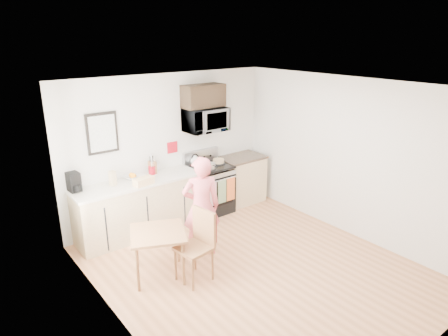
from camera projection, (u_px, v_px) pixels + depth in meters
floor at (254, 268)px, 5.78m from camera, size 4.60×4.60×0.00m
back_wall at (169, 148)px, 7.08m from camera, size 4.00×0.04×2.60m
front_wall at (427, 256)px, 3.64m from camera, size 4.00×0.04×2.60m
left_wall at (116, 226)px, 4.20m from camera, size 0.04×4.60×2.60m
right_wall at (347, 157)px, 6.53m from camera, size 0.04×4.60×2.60m
ceiling at (260, 87)px, 4.95m from camera, size 4.00×4.60×0.04m
window at (90, 182)px, 4.74m from camera, size 0.06×1.40×1.50m
cabinet_left at (139, 208)px, 6.67m from camera, size 2.10×0.60×0.90m
countertop_left at (137, 182)px, 6.51m from camera, size 2.14×0.64×0.04m
cabinet_right at (241, 180)px, 7.96m from camera, size 0.84×0.60×0.90m
countertop_right at (241, 157)px, 7.81m from camera, size 0.88×0.64×0.04m
range at (209, 190)px, 7.48m from camera, size 0.76×0.70×1.16m
microwave at (205, 120)px, 7.14m from camera, size 0.76×0.51×0.42m
upper_cabinet at (203, 96)px, 7.04m from camera, size 0.76×0.35×0.40m
wall_art at (102, 133)px, 6.22m from camera, size 0.50×0.04×0.65m
wall_trivet at (172, 147)px, 7.10m from camera, size 0.20×0.02×0.20m
person at (201, 207)px, 5.93m from camera, size 0.67×0.58×1.56m
dining_table at (158, 237)px, 5.42m from camera, size 0.83×0.83×0.68m
chair at (201, 234)px, 5.40m from camera, size 0.52×0.48×1.00m
knife_block at (153, 167)px, 6.84m from camera, size 0.10×0.14×0.21m
utensil_crock at (152, 166)px, 6.78m from camera, size 0.12×0.12×0.35m
fruit_bowl at (131, 177)px, 6.58m from camera, size 0.30×0.30×0.11m
milk_carton at (113, 178)px, 6.30m from camera, size 0.11×0.11×0.23m
coffee_maker at (74, 183)px, 6.05m from camera, size 0.18×0.26×0.30m
bread_bag at (144, 181)px, 6.33m from camera, size 0.35×0.20×0.12m
cake at (218, 161)px, 7.43m from camera, size 0.25×0.25×0.08m
kettle at (195, 160)px, 7.30m from camera, size 0.17×0.17×0.22m
pot at (210, 166)px, 7.13m from camera, size 0.20×0.34×0.10m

